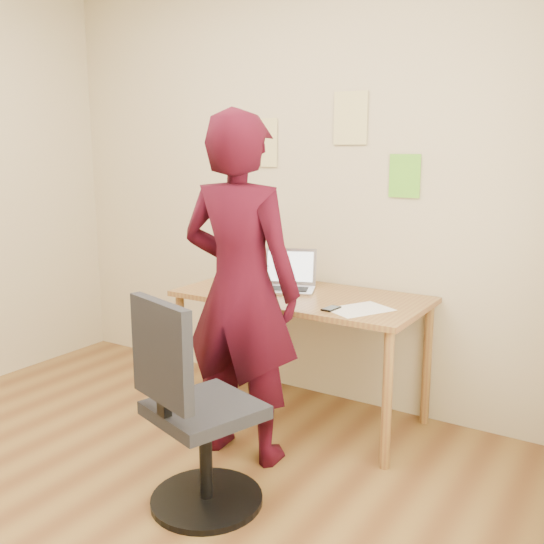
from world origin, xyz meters
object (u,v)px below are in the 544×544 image
Objects in this scene: laptop at (288,281)px; phone at (331,308)px; desk at (301,309)px; office_chair at (193,421)px; person at (240,290)px.

laptop reaches higher than phone.
laptop is at bearing 152.81° from desk.
office_chair is 0.70m from person.
person is (-0.33, -0.34, 0.12)m from phone.
desk is 0.37m from phone.
desk is at bearing -98.74° from person.
desk is 0.81× the size of person.
desk is at bearing -49.95° from laptop.
office_chair is at bearing -102.55° from laptop.
phone is at bearing -55.94° from laptop.
person reaches higher than laptop.
person is (-0.04, -0.55, 0.22)m from desk.
laptop is 0.62m from person.
phone is at bearing -139.33° from person.
person reaches higher than phone.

